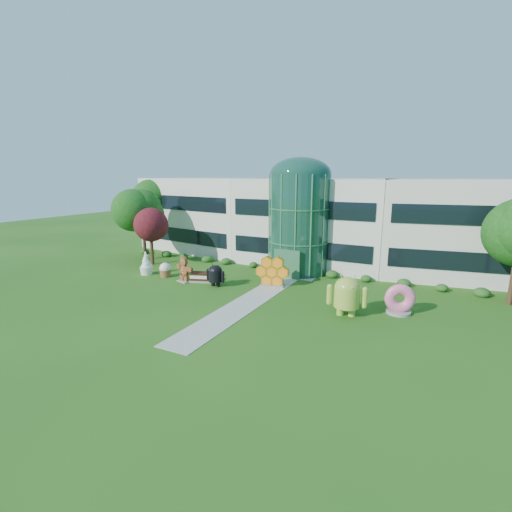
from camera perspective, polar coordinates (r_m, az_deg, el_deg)
The scene contains 14 objects.
ground at distance 28.07m, azimuth -2.41°, elevation -7.89°, with size 140.00×140.00×0.00m, color #215114.
building at distance 43.20m, azimuth 9.48°, elevation 5.45°, with size 46.00×15.00×9.30m, color beige, non-canonical shape.
atrium at distance 37.55m, azimuth 6.65°, elevation 4.91°, with size 6.00×6.00×9.80m, color #194738.
walkway at distance 29.72m, azimuth -0.49°, elevation -6.67°, with size 2.40×20.00×0.04m, color #9E9E93.
tree_red at distance 42.24m, azimuth -15.83°, elevation 2.74°, with size 4.00×4.00×6.00m, color #3F0C14, non-canonical shape.
trees_backdrop at distance 38.57m, azimuth 7.15°, elevation 4.04°, with size 52.00×8.00×8.40m, color #114412, non-canonical shape.
android_green at distance 26.73m, azimuth 13.82°, elevation -5.57°, with size 2.90×1.94×3.29m, color #9AB73A, non-canonical shape.
android_black at distance 33.06m, azimuth -6.28°, elevation -2.75°, with size 2.00×1.34×2.27m, color black, non-canonical shape.
donut at distance 28.41m, azimuth 21.21°, elevation -6.12°, with size 2.14×1.03×2.23m, color #D85283, non-canonical shape.
gingerbread at distance 34.90m, azimuth -11.01°, elevation -2.00°, with size 2.59×1.00×2.39m, color maroon, non-canonical shape.
ice_cream_sandwich at distance 34.81m, azimuth -8.49°, elevation -3.20°, with size 2.06×1.03×0.92m, color black, non-canonical shape.
honeycomb at distance 32.81m, azimuth 2.53°, elevation -2.62°, with size 3.15×1.12×2.47m, color orange, non-canonical shape.
froyo at distance 38.36m, azimuth -16.56°, elevation -1.04°, with size 1.36×1.36×2.33m, color white, non-canonical shape.
cupcake at distance 37.06m, azimuth -13.79°, elevation -2.07°, with size 1.18×1.18×1.42m, color white, non-canonical shape.
Camera 1 is at (13.10, -22.86, 9.69)m, focal length 26.00 mm.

